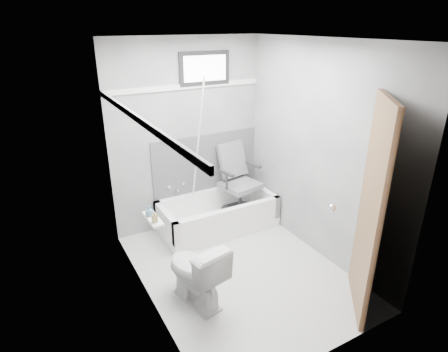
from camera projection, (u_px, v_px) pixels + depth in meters
floor at (239, 270)px, 4.12m from camera, size 2.60×2.60×0.00m
ceiling at (244, 39)px, 3.21m from camera, size 2.60×2.60×0.00m
wall_back at (187, 136)px, 4.72m from camera, size 2.00×0.02×2.40m
wall_front at (338, 228)px, 2.62m from camera, size 2.00×0.02×2.40m
wall_left at (142, 190)px, 3.22m from camera, size 0.02×2.60×2.40m
wall_right at (319, 153)px, 4.12m from camera, size 0.02×2.60×2.40m
bathtub at (218, 214)px, 4.90m from camera, size 1.50×0.70×0.42m
office_chair at (240, 180)px, 4.96m from camera, size 0.64×0.64×0.94m
toilet at (195, 272)px, 3.55m from camera, size 0.51×0.75×0.67m
door at (419, 219)px, 3.15m from camera, size 0.78×0.78×2.00m
window at (204, 68)px, 4.50m from camera, size 0.66×0.04×0.40m
backerboard at (206, 163)px, 4.97m from camera, size 1.50×0.02×0.78m
trim_back at (186, 87)px, 4.47m from camera, size 2.00×0.02×0.06m
trim_left at (137, 119)px, 2.99m from camera, size 0.02×2.60×0.06m
pole at (197, 153)px, 4.59m from camera, size 0.02×0.51×1.89m
shelf at (153, 219)px, 3.35m from camera, size 0.10×0.32×0.02m
soap_bottle_a at (155, 217)px, 3.26m from camera, size 0.05×0.05×0.10m
soap_bottle_b at (149, 211)px, 3.37m from camera, size 0.11×0.11×0.10m
faucet at (176, 187)px, 4.85m from camera, size 0.26×0.10×0.16m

